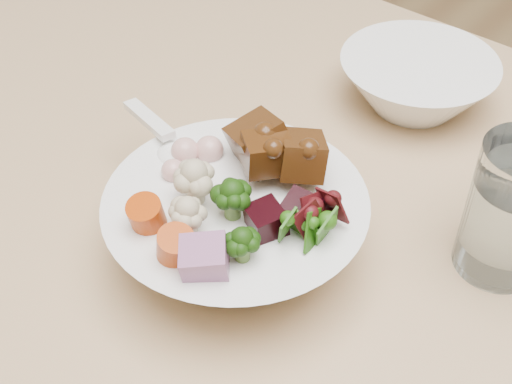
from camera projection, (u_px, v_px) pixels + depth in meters
food_bowl at (239, 223)px, 0.59m from camera, size 0.22×0.22×0.12m
soup_spoon at (170, 146)px, 0.62m from camera, size 0.12×0.06×0.02m
water_glass at (510, 215)px, 0.57m from camera, size 0.07×0.07×0.12m
side_bowl at (416, 83)px, 0.76m from camera, size 0.17×0.17×0.06m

